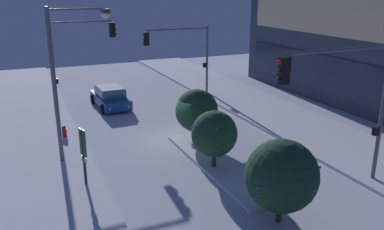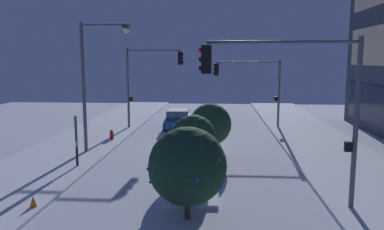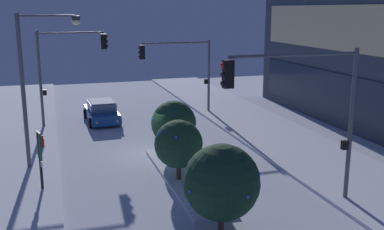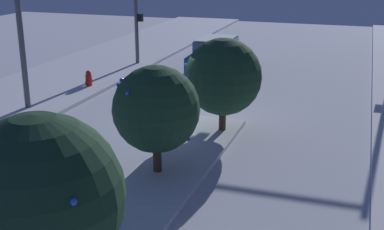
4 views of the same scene
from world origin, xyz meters
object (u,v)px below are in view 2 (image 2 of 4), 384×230
(parking_info_sign, at_px, (76,136))
(decorated_tree_median, at_px, (210,124))
(decorated_tree_left_of_median, at_px, (193,138))
(traffic_light_corner_far_right, at_px, (295,91))
(street_lamp_arched, at_px, (96,69))
(car_near, at_px, (178,119))
(decorated_tree_right_of_median, at_px, (187,166))
(traffic_light_corner_near_left, at_px, (149,74))
(traffic_light_corner_far_left, at_px, (252,80))
(fire_hydrant, at_px, (112,136))
(construction_cone, at_px, (33,203))

(parking_info_sign, xyz_separation_m, decorated_tree_median, (-2.97, 6.68, 0.17))
(parking_info_sign, bearing_deg, decorated_tree_left_of_median, -21.06)
(traffic_light_corner_far_right, xyz_separation_m, decorated_tree_left_of_median, (-4.01, -3.86, -2.57))
(street_lamp_arched, distance_m, decorated_tree_median, 7.22)
(car_near, bearing_deg, decorated_tree_right_of_median, 4.67)
(traffic_light_corner_near_left, bearing_deg, parking_info_sign, -98.26)
(traffic_light_corner_far_left, height_order, decorated_tree_right_of_median, traffic_light_corner_far_left)
(traffic_light_corner_near_left, bearing_deg, street_lamp_arched, -100.24)
(traffic_light_corner_far_left, height_order, decorated_tree_median, traffic_light_corner_far_left)
(street_lamp_arched, height_order, parking_info_sign, street_lamp_arched)
(decorated_tree_left_of_median, relative_size, decorated_tree_right_of_median, 0.90)
(decorated_tree_left_of_median, xyz_separation_m, decorated_tree_right_of_median, (5.09, 0.14, 0.07))
(decorated_tree_left_of_median, bearing_deg, traffic_light_corner_near_left, -160.19)
(traffic_light_corner_near_left, height_order, parking_info_sign, traffic_light_corner_near_left)
(traffic_light_corner_near_left, xyz_separation_m, fire_hydrant, (4.80, -1.73, -4.02))
(traffic_light_corner_far_right, xyz_separation_m, fire_hydrant, (-11.17, -9.90, -3.99))
(car_near, relative_size, traffic_light_corner_far_left, 0.85)
(car_near, bearing_deg, traffic_light_corner_far_right, 17.15)
(fire_hydrant, height_order, decorated_tree_left_of_median, decorated_tree_left_of_median)
(traffic_light_corner_far_left, distance_m, construction_cone, 20.61)
(traffic_light_corner_far_left, relative_size, decorated_tree_median, 1.81)
(parking_info_sign, bearing_deg, decorated_tree_right_of_median, -58.18)
(car_near, bearing_deg, parking_info_sign, -20.29)
(street_lamp_arched, relative_size, decorated_tree_median, 2.48)
(traffic_light_corner_far_right, xyz_separation_m, parking_info_sign, (-4.65, -9.81, -2.68))
(fire_hydrant, bearing_deg, car_near, 144.30)
(traffic_light_corner_far_right, distance_m, parking_info_sign, 11.18)
(car_near, distance_m, traffic_light_corner_far_right, 18.07)
(parking_info_sign, height_order, construction_cone, parking_info_sign)
(traffic_light_corner_far_left, height_order, decorated_tree_left_of_median, traffic_light_corner_far_left)
(traffic_light_corner_near_left, height_order, decorated_tree_median, traffic_light_corner_near_left)
(decorated_tree_median, bearing_deg, car_near, -162.70)
(traffic_light_corner_far_right, relative_size, street_lamp_arched, 0.83)
(car_near, bearing_deg, traffic_light_corner_far_left, 92.99)
(traffic_light_corner_far_left, xyz_separation_m, decorated_tree_median, (9.62, -3.12, -2.02))
(traffic_light_corner_far_right, bearing_deg, street_lamp_arched, -38.67)
(car_near, distance_m, parking_info_sign, 12.66)
(traffic_light_corner_near_left, xyz_separation_m, decorated_tree_right_of_median, (17.05, 4.45, -2.52))
(fire_hydrant, bearing_deg, decorated_tree_left_of_median, 40.15)
(car_near, xyz_separation_m, traffic_light_corner_far_right, (16.67, 5.95, 3.66))
(fire_hydrant, distance_m, decorated_tree_right_of_median, 13.80)
(fire_hydrant, bearing_deg, traffic_light_corner_near_left, 160.15)
(traffic_light_corner_near_left, distance_m, street_lamp_arched, 8.40)
(traffic_light_corner_far_left, xyz_separation_m, parking_info_sign, (12.59, -9.80, -2.19))
(traffic_light_corner_far_left, xyz_separation_m, construction_cone, (17.99, -9.40, -3.60))
(decorated_tree_median, distance_m, construction_cone, 10.58)
(street_lamp_arched, xyz_separation_m, construction_cone, (8.48, 0.25, -4.67))
(car_near, relative_size, traffic_light_corner_near_left, 0.73)
(fire_hydrant, xyz_separation_m, construction_cone, (11.92, 0.49, -0.10))
(traffic_light_corner_far_right, bearing_deg, construction_cone, 4.57)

